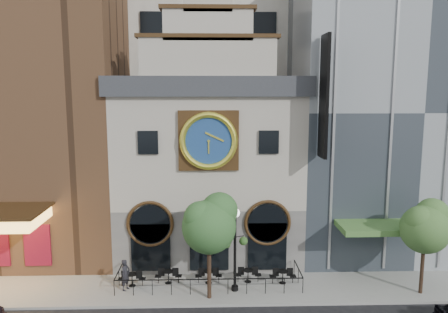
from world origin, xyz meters
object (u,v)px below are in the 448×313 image
Objects in this scene: bistro_1 at (168,276)px; pedestrian at (125,275)px; tree_right at (426,225)px; lamppost at (235,240)px; tree_left at (210,222)px; bistro_4 at (283,276)px; bistro_2 at (209,276)px; bistro_0 at (132,279)px; bistro_3 at (248,275)px.

bistro_1 is 0.87× the size of pedestrian.
lamppost is at bearing 176.85° from tree_right.
bistro_4 is at bearing 21.05° from tree_left.
tree_right is (10.57, -0.58, 0.96)m from lamppost.
bistro_1 is 2.39m from bistro_2.
bistro_1 is at bearing 178.81° from bistro_2.
bistro_2 is 0.29× the size of tree_right.
bistro_1 is 0.32× the size of lamppost.
bistro_2 is at bearing 178.01° from bistro_4.
bistro_0 is 1.00× the size of bistro_4.
bistro_0 is at bearing 175.45° from tree_right.
bistro_1 is 1.00× the size of bistro_4.
bistro_1 is at bearing -179.67° from bistro_3.
bistro_0 and bistro_2 have the same top height.
bistro_2 is at bearing -54.06° from pedestrian.
bistro_0 is 1.00× the size of bistro_2.
bistro_1 is 2.54m from pedestrian.
pedestrian is 17.13m from tree_right.
bistro_4 is at bearing -6.41° from bistro_3.
bistro_4 is 6.01m from tree_left.
bistro_1 is 4.75m from bistro_3.
bistro_2 is 4.26m from tree_left.
bistro_4 is at bearing -1.71° from bistro_1.
pedestrian is 6.04m from tree_left.
pedestrian is at bearing -171.20° from bistro_2.
lamppost reaches higher than bistro_4.
bistro_2 is 4.40m from bistro_4.
pedestrian is (-9.16, -0.58, 0.44)m from bistro_4.
bistro_4 is 0.87× the size of pedestrian.
bistro_1 is 14.97m from tree_right.
bistro_2 is at bearing 3.43° from bistro_0.
lamppost reaches higher than bistro_2.
bistro_0 is at bearing 161.44° from tree_left.
bistro_3 is 10.46m from tree_right.
bistro_3 is at bearing 1.87° from bistro_2.
lamppost is 10.63m from tree_right.
bistro_2 is 0.27× the size of tree_left.
bistro_4 is 0.32× the size of lamppost.
tree_left is at bearing -173.17° from lamppost.
tree_left is (0.10, -1.81, 3.85)m from bistro_2.
bistro_1 is 4.77m from lamppost.
pedestrian is at bearing -120.47° from bistro_0.
bistro_3 is 0.32× the size of lamppost.
pedestrian reaches higher than bistro_2.
tree_left is at bearing -75.28° from pedestrian.
lamppost is at bearing 29.78° from tree_left.
bistro_1 is 0.27× the size of tree_left.
bistro_0 is at bearing 150.05° from lamppost.
tree_right is at bearing -65.74° from pedestrian.
tree_left is (-4.30, -1.66, 3.85)m from bistro_4.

